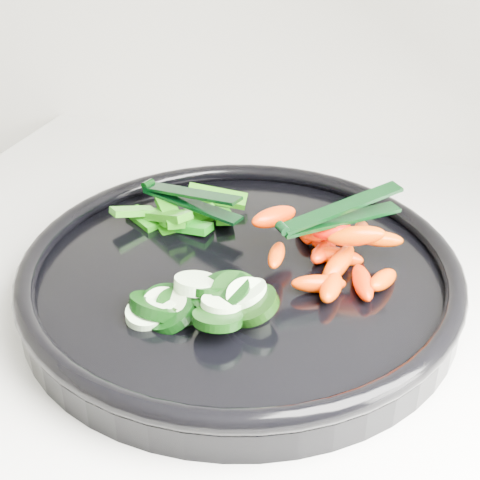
% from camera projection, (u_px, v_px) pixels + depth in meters
% --- Properties ---
extents(veggie_tray, '(0.49, 0.49, 0.04)m').
position_uv_depth(veggie_tray, '(240.00, 274.00, 0.57)').
color(veggie_tray, black).
rests_on(veggie_tray, counter).
extents(cucumber_pile, '(0.12, 0.09, 0.04)m').
position_uv_depth(cucumber_pile, '(196.00, 302.00, 0.52)').
color(cucumber_pile, black).
rests_on(cucumber_pile, veggie_tray).
extents(carrot_pile, '(0.13, 0.15, 0.06)m').
position_uv_depth(carrot_pile, '(333.00, 251.00, 0.57)').
color(carrot_pile, '#ED4100').
rests_on(carrot_pile, veggie_tray).
extents(pepper_pile, '(0.11, 0.09, 0.03)m').
position_uv_depth(pepper_pile, '(182.00, 214.00, 0.64)').
color(pepper_pile, '#09600D').
rests_on(pepper_pile, veggie_tray).
extents(tong_carrot, '(0.09, 0.09, 0.02)m').
position_uv_depth(tong_carrot, '(338.00, 214.00, 0.55)').
color(tong_carrot, black).
rests_on(tong_carrot, carrot_pile).
extents(tong_pepper, '(0.11, 0.05, 0.02)m').
position_uv_depth(tong_pepper, '(188.00, 198.00, 0.63)').
color(tong_pepper, black).
rests_on(tong_pepper, pepper_pile).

